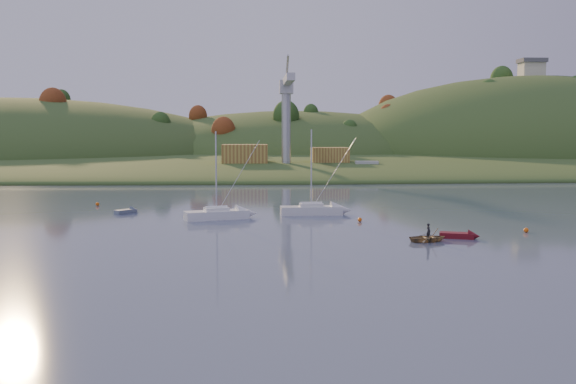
{
  "coord_description": "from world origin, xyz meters",
  "views": [
    {
      "loc": [
        -6.62,
        -33.89,
        10.49
      ],
      "look_at": [
        -2.75,
        31.97,
        4.19
      ],
      "focal_mm": 40.0,
      "sensor_mm": 36.0,
      "label": 1
    }
  ],
  "objects": [
    {
      "name": "shed_west",
      "position": [
        -8.0,
        123.0,
        4.8
      ],
      "size": [
        11.0,
        8.0,
        4.8
      ],
      "primitive_type": "cube",
      "color": "brown",
      "rests_on": "wharf"
    },
    {
      "name": "paddler",
      "position": [
        10.23,
        25.39,
        0.75
      ],
      "size": [
        0.46,
        0.61,
        1.51
      ],
      "primitive_type": "imported",
      "rotation": [
        0.0,
        0.0,
        1.77
      ],
      "color": "black",
      "rests_on": "ground"
    },
    {
      "name": "buoy_2",
      "position": [
        -28.12,
        56.94,
        0.25
      ],
      "size": [
        0.5,
        0.5,
        0.5
      ],
      "primitive_type": "sphere",
      "color": "#E95C0C",
      "rests_on": "ground"
    },
    {
      "name": "work_vessel",
      "position": [
        21.16,
        118.0,
        1.18
      ],
      "size": [
        13.29,
        5.91,
        3.31
      ],
      "rotation": [
        0.0,
        0.0,
        -0.1
      ],
      "color": "slate",
      "rests_on": "ground"
    },
    {
      "name": "buoy_1",
      "position": [
        21.88,
        30.22,
        0.25
      ],
      "size": [
        0.5,
        0.5,
        0.5
      ],
      "primitive_type": "sphere",
      "color": "#E95C0C",
      "rests_on": "ground"
    },
    {
      "name": "hill_center",
      "position": [
        10.0,
        210.0,
        0.0
      ],
      "size": [
        140.0,
        120.0,
        36.0
      ],
      "primitive_type": "ellipsoid",
      "color": "#2D431A",
      "rests_on": "ground"
    },
    {
      "name": "sailboat_far",
      "position": [
        0.97,
        45.65,
        0.7
      ],
      "size": [
        7.76,
        2.56,
        10.67
      ],
      "rotation": [
        0.0,
        0.0,
        0.03
      ],
      "color": "silver",
      "rests_on": "ground"
    },
    {
      "name": "red_tender",
      "position": [
        14.27,
        26.96,
        0.27
      ],
      "size": [
        4.06,
        2.47,
        1.31
      ],
      "rotation": [
        0.0,
        0.0,
        -0.33
      ],
      "color": "#5C0D15",
      "rests_on": "ground"
    },
    {
      "name": "hill_right",
      "position": [
        95.0,
        195.0,
        0.0
      ],
      "size": [
        150.0,
        130.0,
        60.0
      ],
      "primitive_type": "ellipsoid",
      "color": "#2D431A",
      "rests_on": "ground"
    },
    {
      "name": "sailboat_near",
      "position": [
        -10.68,
        42.16,
        0.69
      ],
      "size": [
        7.86,
        4.43,
        10.45
      ],
      "rotation": [
        0.0,
        0.0,
        0.31
      ],
      "color": "white",
      "rests_on": "ground"
    },
    {
      "name": "buoy_3",
      "position": [
        -10.44,
        49.58,
        0.25
      ],
      "size": [
        0.5,
        0.5,
        0.5
      ],
      "primitive_type": "sphere",
      "color": "#E95C0C",
      "rests_on": "ground"
    },
    {
      "name": "hilltop_house",
      "position": [
        95.0,
        195.0,
        33.4
      ],
      "size": [
        9.0,
        7.0,
        6.45
      ],
      "color": "beige",
      "rests_on": "hill_right"
    },
    {
      "name": "far_shore",
      "position": [
        0.0,
        230.0,
        0.0
      ],
      "size": [
        620.0,
        220.0,
        1.5
      ],
      "primitive_type": "cube",
      "color": "#2D431A",
      "rests_on": "ground"
    },
    {
      "name": "buoy_4",
      "position": [
        6.0,
        39.05,
        0.25
      ],
      "size": [
        0.5,
        0.5,
        0.5
      ],
      "primitive_type": "sphere",
      "color": "#E95C0C",
      "rests_on": "ground"
    },
    {
      "name": "ground",
      "position": [
        0.0,
        0.0,
        0.0
      ],
      "size": [
        500.0,
        500.0,
        0.0
      ],
      "primitive_type": "plane",
      "color": "#353D57",
      "rests_on": "ground"
    },
    {
      "name": "hillside_trees",
      "position": [
        0.0,
        185.0,
        0.0
      ],
      "size": [
        280.0,
        50.0,
        32.0
      ],
      "primitive_type": null,
      "color": "#264819",
      "rests_on": "ground"
    },
    {
      "name": "shed_east",
      "position": [
        13.0,
        124.0,
        4.4
      ],
      "size": [
        9.0,
        7.0,
        4.0
      ],
      "primitive_type": "cube",
      "color": "brown",
      "rests_on": "wharf"
    },
    {
      "name": "grey_dinghy",
      "position": [
        -22.14,
        48.85,
        0.25
      ],
      "size": [
        3.14,
        3.1,
        1.2
      ],
      "rotation": [
        0.0,
        0.0,
        0.77
      ],
      "color": "slate",
      "rests_on": "ground"
    },
    {
      "name": "shore_slope",
      "position": [
        0.0,
        165.0,
        0.0
      ],
      "size": [
        640.0,
        150.0,
        7.0
      ],
      "primitive_type": "ellipsoid",
      "color": "#2D431A",
      "rests_on": "ground"
    },
    {
      "name": "dock_crane",
      "position": [
        2.0,
        118.39,
        17.17
      ],
      "size": [
        3.2,
        28.0,
        20.3
      ],
      "color": "#B7B7BC",
      "rests_on": "wharf"
    },
    {
      "name": "hill_left",
      "position": [
        -90.0,
        200.0,
        0.0
      ],
      "size": [
        170.0,
        140.0,
        44.0
      ],
      "primitive_type": "ellipsoid",
      "color": "#2D431A",
      "rests_on": "ground"
    },
    {
      "name": "canoe",
      "position": [
        10.23,
        25.39,
        0.37
      ],
      "size": [
        3.99,
        3.19,
        0.74
      ],
      "primitive_type": "imported",
      "rotation": [
        0.0,
        0.0,
        1.77
      ],
      "color": "olive",
      "rests_on": "ground"
    },
    {
      "name": "wharf",
      "position": [
        5.0,
        122.0,
        1.2
      ],
      "size": [
        42.0,
        16.0,
        2.4
      ],
      "primitive_type": "cube",
      "color": "slate",
      "rests_on": "ground"
    }
  ]
}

